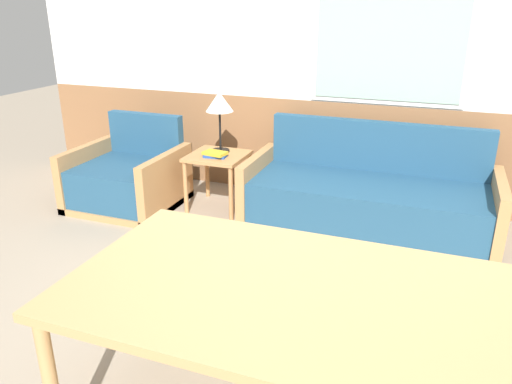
# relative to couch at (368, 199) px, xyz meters

# --- Properties ---
(ground_plane) EXTENTS (16.00, 16.00, 0.00)m
(ground_plane) POSITION_rel_couch_xyz_m (-0.04, -2.04, -0.25)
(ground_plane) COLOR gray
(wall_back) EXTENTS (7.20, 0.09, 2.70)m
(wall_back) POSITION_rel_couch_xyz_m (-0.04, 0.59, 1.11)
(wall_back) COLOR #8E603D
(wall_back) RESTS_ON ground_plane
(couch) EXTENTS (2.06, 0.85, 0.85)m
(couch) POSITION_rel_couch_xyz_m (0.00, 0.00, 0.00)
(couch) COLOR #B27F4C
(couch) RESTS_ON ground_plane
(armchair) EXTENTS (0.93, 0.87, 0.81)m
(armchair) POSITION_rel_couch_xyz_m (-2.19, -0.29, -0.01)
(armchair) COLOR #B27F4C
(armchair) RESTS_ON ground_plane
(side_table) EXTENTS (0.51, 0.51, 0.52)m
(side_table) POSITION_rel_couch_xyz_m (-1.37, -0.06, 0.18)
(side_table) COLOR #B27F4C
(side_table) RESTS_ON ground_plane
(table_lamp) EXTENTS (0.25, 0.25, 0.55)m
(table_lamp) POSITION_rel_couch_xyz_m (-1.37, 0.03, 0.71)
(table_lamp) COLOR black
(table_lamp) RESTS_ON side_table
(book_stack) EXTENTS (0.22, 0.16, 0.05)m
(book_stack) POSITION_rel_couch_xyz_m (-1.35, -0.14, 0.29)
(book_stack) COLOR #234799
(book_stack) RESTS_ON side_table
(dining_table) EXTENTS (1.81, 1.07, 0.73)m
(dining_table) POSITION_rel_couch_xyz_m (-0.00, -2.32, 0.42)
(dining_table) COLOR tan
(dining_table) RESTS_ON ground_plane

